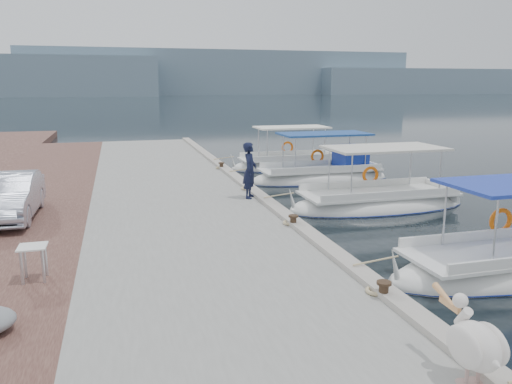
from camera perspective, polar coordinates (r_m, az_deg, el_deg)
ground at (r=13.09m, az=7.93°, el=-7.66°), size 400.00×400.00×0.00m
concrete_quay at (r=16.91m, az=-8.31°, el=-2.20°), size 6.00×40.00×0.50m
quay_curb at (r=17.38m, az=0.78°, el=-0.62°), size 0.44×40.00×0.12m
cobblestone_strip at (r=17.06m, az=-25.22°, el=-3.14°), size 4.00×40.00×0.50m
distant_hills at (r=215.58m, az=-6.48°, el=13.01°), size 330.00×60.00×18.00m
fishing_caique_c at (r=18.75m, az=13.71°, el=-1.39°), size 6.90×2.52×2.83m
fishing_caique_d at (r=23.50m, az=7.53°, el=1.75°), size 6.84×2.28×2.83m
fishing_caique_e at (r=26.81m, az=3.71°, el=2.98°), size 6.34×2.20×2.83m
mooring_bollards at (r=14.09m, az=4.28°, el=-3.18°), size 0.28×20.28×0.33m
pelican at (r=7.47m, az=23.64°, el=-15.51°), size 0.53×1.44×1.13m
fisherman at (r=17.42m, az=-0.72°, el=2.49°), size 0.75×0.85×1.96m
parked_car at (r=16.47m, az=-26.33°, el=-0.47°), size 1.47×4.09×1.34m
folding_table at (r=11.15m, az=-24.12°, el=-6.67°), size 0.55×0.55×0.73m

